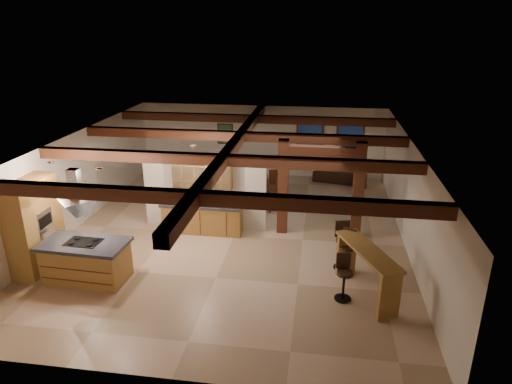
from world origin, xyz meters
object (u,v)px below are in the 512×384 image
Objects in this scene: dining_table at (260,197)px; bar_counter at (367,264)px; kitchen_island at (86,261)px; sofa at (337,175)px.

dining_table is 6.14m from bar_counter.
bar_counter reaches higher than kitchen_island.
sofa is (6.33, 8.50, -0.25)m from kitchen_island.
kitchen_island is 1.14× the size of sofa.
dining_table reaches higher than sofa.
sofa is (2.75, 2.95, -0.03)m from dining_table.
bar_counter is (0.48, -8.15, 0.51)m from sofa.
dining_table is (3.57, 5.55, -0.22)m from kitchen_island.
dining_table is 4.04m from sofa.
bar_counter is at bearing -57.01° from dining_table.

